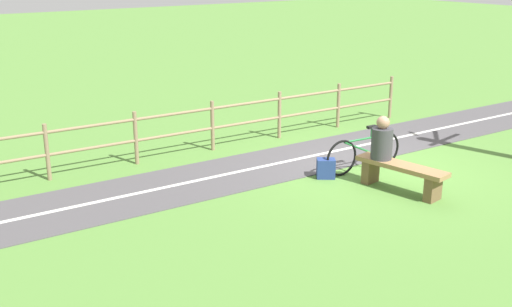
% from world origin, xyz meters
% --- Properties ---
extents(ground_plane, '(80.00, 80.00, 0.00)m').
position_xyz_m(ground_plane, '(0.00, 0.00, 0.00)').
color(ground_plane, '#548438').
extents(paved_path, '(2.44, 36.03, 0.02)m').
position_xyz_m(paved_path, '(1.31, 4.00, 0.01)').
color(paved_path, '#4C494C').
rests_on(paved_path, ground_plane).
extents(path_centre_line, '(0.62, 32.00, 0.00)m').
position_xyz_m(path_centre_line, '(1.31, 4.00, 0.02)').
color(path_centre_line, silver).
rests_on(path_centre_line, paved_path).
extents(bench, '(1.73, 0.68, 0.50)m').
position_xyz_m(bench, '(-1.15, 0.55, 0.34)').
color(bench, '#937047').
rests_on(bench, ground_plane).
extents(person_seated, '(0.44, 0.44, 0.78)m').
position_xyz_m(person_seated, '(-0.73, 0.63, 0.83)').
color(person_seated, '#38383D').
rests_on(person_seated, bench).
extents(bicycle, '(0.14, 1.77, 0.88)m').
position_xyz_m(bicycle, '(0.01, 0.32, 0.37)').
color(bicycle, black).
rests_on(bicycle, ground_plane).
extents(backpack, '(0.39, 0.41, 0.36)m').
position_xyz_m(backpack, '(0.12, 1.17, 0.18)').
color(backpack, navy).
rests_on(backpack, ground_plane).
extents(fence_roadside, '(0.44, 13.83, 1.06)m').
position_xyz_m(fence_roadside, '(2.86, 3.72, 0.63)').
color(fence_roadside, '#847051').
rests_on(fence_roadside, ground_plane).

